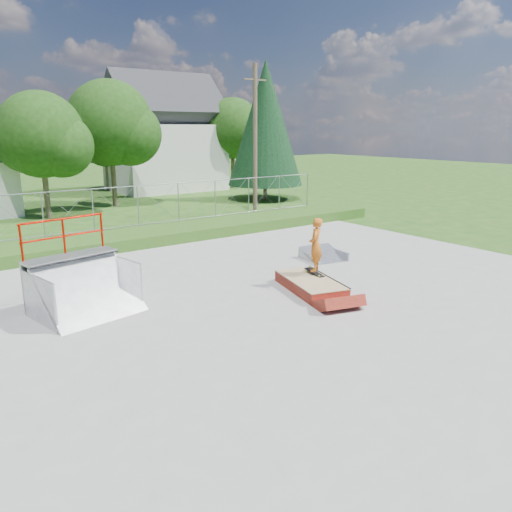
% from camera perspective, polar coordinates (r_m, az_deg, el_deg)
% --- Properties ---
extents(ground, '(120.00, 120.00, 0.00)m').
position_cam_1_polar(ground, '(14.24, 3.95, -5.02)').
color(ground, '#224F16').
rests_on(ground, ground).
extents(concrete_pad, '(20.00, 16.00, 0.04)m').
position_cam_1_polar(concrete_pad, '(14.23, 3.95, -4.94)').
color(concrete_pad, gray).
rests_on(concrete_pad, ground).
extents(grass_berm, '(24.00, 3.00, 0.50)m').
position_cam_1_polar(grass_berm, '(22.03, -12.14, 2.34)').
color(grass_berm, '#224F16').
rests_on(grass_berm, ground).
extents(grind_box, '(1.87, 2.79, 0.38)m').
position_cam_1_polar(grind_box, '(14.98, 6.23, -3.32)').
color(grind_box, maroon).
rests_on(grind_box, concrete_pad).
extents(quarter_pipe, '(2.77, 2.48, 2.43)m').
position_cam_1_polar(quarter_pipe, '(13.53, -18.98, -1.46)').
color(quarter_pipe, '#9A9CA1').
rests_on(quarter_pipe, concrete_pad).
extents(flat_bank_ramp, '(1.54, 1.61, 0.41)m').
position_cam_1_polar(flat_bank_ramp, '(18.55, 7.77, 0.15)').
color(flat_bank_ramp, '#9A9CA1').
rests_on(flat_bank_ramp, concrete_pad).
extents(skateboard, '(0.26, 0.81, 0.13)m').
position_cam_1_polar(skateboard, '(15.40, 6.72, -1.92)').
color(skateboard, black).
rests_on(skateboard, grind_box).
extents(skater, '(0.71, 0.67, 1.63)m').
position_cam_1_polar(skater, '(15.20, 6.80, 1.02)').
color(skater, orange).
rests_on(skater, grind_box).
extents(chain_link_fence, '(20.00, 0.06, 1.80)m').
position_cam_1_polar(chain_link_fence, '(22.74, -13.34, 5.59)').
color(chain_link_fence, gray).
rests_on(chain_link_fence, grass_berm).
extents(gable_house, '(8.40, 6.08, 8.94)m').
position_cam_1_polar(gable_house, '(40.34, -10.40, 12.89)').
color(gable_house, silver).
rests_on(gable_house, ground).
extents(utility_pole, '(0.24, 0.24, 8.00)m').
position_cam_1_polar(utility_pole, '(27.52, -0.11, 12.87)').
color(utility_pole, brown).
rests_on(utility_pole, ground).
extents(tree_left_near, '(4.76, 4.48, 6.65)m').
position_cam_1_polar(tree_left_near, '(28.93, -22.82, 12.33)').
color(tree_left_near, brown).
rests_on(tree_left_near, ground).
extents(tree_center, '(5.44, 5.12, 7.60)m').
position_cam_1_polar(tree_center, '(32.17, -15.74, 14.08)').
color(tree_center, brown).
rests_on(tree_center, ground).
extents(tree_right_far, '(5.10, 4.80, 7.12)m').
position_cam_1_polar(tree_right_far, '(41.08, -2.25, 14.11)').
color(tree_right_far, brown).
rests_on(tree_right_far, ground).
extents(tree_back_mid, '(4.08, 3.84, 5.70)m').
position_cam_1_polar(tree_back_mid, '(40.58, -16.49, 12.26)').
color(tree_back_mid, brown).
rests_on(tree_back_mid, ground).
extents(conifer_tree, '(5.04, 5.04, 9.10)m').
position_cam_1_polar(conifer_tree, '(34.21, 1.10, 14.92)').
color(conifer_tree, brown).
rests_on(conifer_tree, ground).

